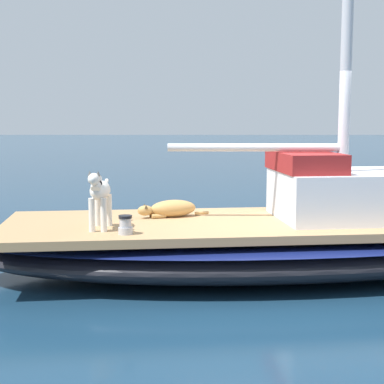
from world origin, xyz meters
TOP-DOWN VIEW (x-y plane):
  - ground_plane at (0.00, 0.00)m, footprint 120.00×120.00m
  - sailboat_main at (0.00, 0.00)m, footprint 3.36×7.48m
  - cabin_house at (-0.14, 1.11)m, footprint 1.65×2.37m
  - dog_white at (0.66, -2.05)m, footprint 0.94×0.23m
  - dog_tan at (-0.20, -1.28)m, footprint 0.44×0.93m
  - deck_winch at (0.93, -1.72)m, footprint 0.16×0.16m

SIDE VIEW (x-z plane):
  - ground_plane at x=0.00m, z-range 0.00..0.00m
  - sailboat_main at x=0.00m, z-range 0.01..0.67m
  - deck_winch at x=0.93m, z-range 0.65..0.86m
  - dog_tan at x=-0.20m, z-range 0.66..0.88m
  - cabin_house at x=-0.14m, z-range 0.59..1.43m
  - dog_white at x=0.66m, z-range 0.73..1.43m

